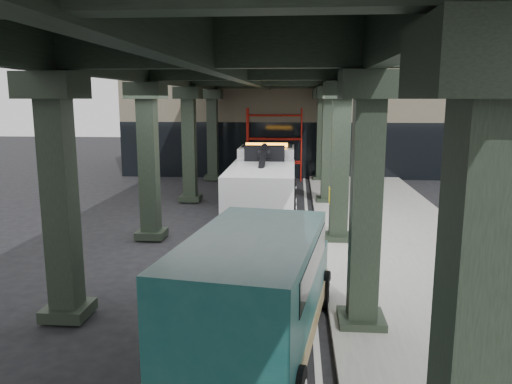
% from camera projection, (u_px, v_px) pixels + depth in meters
% --- Properties ---
extents(ground, '(90.00, 90.00, 0.00)m').
position_uv_depth(ground, '(250.00, 261.00, 14.02)').
color(ground, black).
rests_on(ground, ground).
extents(sidewalk, '(5.00, 40.00, 0.15)m').
position_uv_depth(sidewalk, '(399.00, 243.00, 15.60)').
color(sidewalk, gray).
rests_on(sidewalk, ground).
extents(lane_stripe, '(0.12, 38.00, 0.01)m').
position_uv_depth(lane_stripe, '(309.00, 243.00, 15.84)').
color(lane_stripe, silver).
rests_on(lane_stripe, ground).
extents(viaduct, '(7.40, 32.00, 6.40)m').
position_uv_depth(viaduct, '(242.00, 66.00, 15.01)').
color(viaduct, black).
rests_on(viaduct, ground).
extents(building, '(22.00, 10.00, 8.00)m').
position_uv_depth(building, '(309.00, 107.00, 32.71)').
color(building, '#C6B793').
rests_on(building, ground).
extents(scaffolding, '(3.08, 0.88, 4.00)m').
position_uv_depth(scaffolding, '(274.00, 142.00, 27.98)').
color(scaffolding, '#AB170D').
rests_on(scaffolding, ground).
extents(tow_truck, '(2.62, 8.49, 2.77)m').
position_uv_depth(tow_truck, '(264.00, 179.00, 19.88)').
color(tow_truck, black).
rests_on(tow_truck, ground).
extents(towed_van, '(2.90, 5.77, 2.24)m').
position_uv_depth(towed_van, '(256.00, 289.00, 8.78)').
color(towed_van, '#124240').
rests_on(towed_van, ground).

